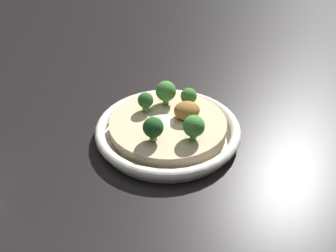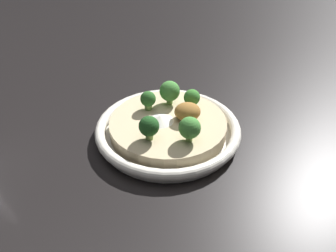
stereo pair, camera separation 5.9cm
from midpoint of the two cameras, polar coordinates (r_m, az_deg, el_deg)
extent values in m
plane|color=black|center=(0.60, -2.80, -1.78)|extent=(6.00, 6.00, 0.00)
cylinder|color=silver|center=(0.60, -2.81, -1.44)|extent=(0.24, 0.24, 0.01)
torus|color=silver|center=(0.59, -2.85, -0.38)|extent=(0.26, 0.26, 0.02)
cylinder|color=#CCB78E|center=(0.59, -2.86, -0.10)|extent=(0.21, 0.21, 0.03)
cone|color=white|center=(0.57, -4.12, 0.88)|extent=(0.05, 0.05, 0.01)
ellipsoid|color=olive|center=(0.58, 0.49, 2.47)|extent=(0.05, 0.04, 0.03)
cylinder|color=#84A856|center=(0.62, 0.85, 4.06)|extent=(0.02, 0.02, 0.02)
sphere|color=#387A2D|center=(0.61, 0.86, 5.16)|extent=(0.03, 0.03, 0.03)
cylinder|color=#84A856|center=(0.53, 1.30, -1.55)|extent=(0.01, 0.01, 0.02)
sphere|color=#428438|center=(0.52, 1.32, -0.13)|extent=(0.04, 0.04, 0.04)
cylinder|color=#84A856|center=(0.53, -5.73, -1.75)|extent=(0.02, 0.02, 0.02)
sphere|color=#1E4C1E|center=(0.52, -5.84, -0.35)|extent=(0.03, 0.03, 0.03)
cylinder|color=#668E47|center=(0.62, -3.07, 4.63)|extent=(0.01, 0.01, 0.02)
sphere|color=#428438|center=(0.62, -3.12, 6.01)|extent=(0.04, 0.04, 0.04)
cylinder|color=#759E4C|center=(0.61, -6.66, 3.28)|extent=(0.02, 0.02, 0.02)
sphere|color=#285B23|center=(0.60, -6.75, 4.39)|extent=(0.03, 0.03, 0.03)
camera|label=1|loc=(0.03, -92.86, -2.06)|focal=35.00mm
camera|label=2|loc=(0.03, 87.14, 2.06)|focal=35.00mm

